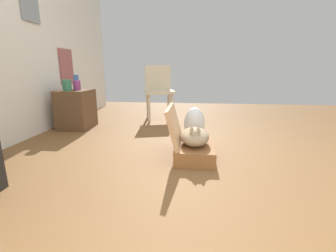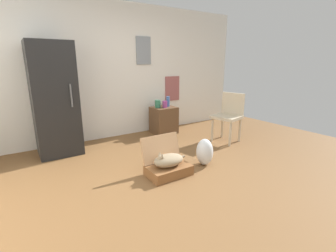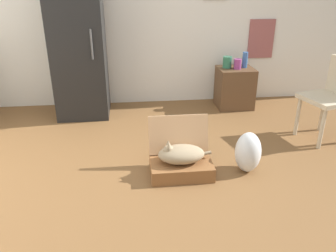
{
  "view_description": "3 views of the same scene",
  "coord_description": "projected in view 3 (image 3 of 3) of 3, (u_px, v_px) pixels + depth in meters",
  "views": [
    {
      "loc": [
        -2.1,
        0.14,
        0.86
      ],
      "look_at": [
        0.33,
        0.4,
        0.25
      ],
      "focal_mm": 24.54,
      "sensor_mm": 36.0,
      "label": 1
    },
    {
      "loc": [
        -1.57,
        -2.39,
        1.49
      ],
      "look_at": [
        0.37,
        0.56,
        0.55
      ],
      "focal_mm": 25.74,
      "sensor_mm": 36.0,
      "label": 2
    },
    {
      "loc": [
        -0.35,
        -2.63,
        1.72
      ],
      "look_at": [
        0.0,
        0.53,
        0.32
      ],
      "focal_mm": 36.29,
      "sensor_mm": 36.0,
      "label": 3
    }
  ],
  "objects": [
    {
      "name": "vase_round",
      "position": [
        238.0,
        64.0,
        4.62
      ],
      "size": [
        0.1,
        0.1,
        0.14
      ],
      "primitive_type": "cylinder",
      "color": "#8C387A",
      "rests_on": "side_table"
    },
    {
      "name": "vase_short",
      "position": [
        245.0,
        60.0,
        4.68
      ],
      "size": [
        0.07,
        0.07,
        0.21
      ],
      "primitive_type": "cylinder",
      "color": "#38609E",
      "rests_on": "side_table"
    },
    {
      "name": "suitcase_base",
      "position": [
        181.0,
        168.0,
        3.2
      ],
      "size": [
        0.58,
        0.38,
        0.14
      ],
      "primitive_type": "cube",
      "color": "brown",
      "rests_on": "ground"
    },
    {
      "name": "suitcase_lid",
      "position": [
        178.0,
        134.0,
        3.28
      ],
      "size": [
        0.58,
        0.13,
        0.37
      ],
      "primitive_type": "cube",
      "rotation": [
        1.31,
        0.0,
        0.0
      ],
      "color": "tan",
      "rests_on": "suitcase_base"
    },
    {
      "name": "chair",
      "position": [
        332.0,
        95.0,
        3.75
      ],
      "size": [
        0.56,
        0.57,
        0.92
      ],
      "rotation": [
        0.0,
        0.0,
        -1.32
      ],
      "color": "beige",
      "rests_on": "ground"
    },
    {
      "name": "refrigerator",
      "position": [
        79.0,
        48.0,
        4.29
      ],
      "size": [
        0.65,
        0.62,
        1.8
      ],
      "color": "black",
      "rests_on": "ground"
    },
    {
      "name": "wall_back",
      "position": [
        154.0,
        10.0,
        4.65
      ],
      "size": [
        6.4,
        0.15,
        2.6
      ],
      "color": "silver",
      "rests_on": "ground"
    },
    {
      "name": "side_table",
      "position": [
        235.0,
        88.0,
        4.8
      ],
      "size": [
        0.49,
        0.43,
        0.56
      ],
      "primitive_type": "cube",
      "color": "brown",
      "rests_on": "ground"
    },
    {
      "name": "cat",
      "position": [
        181.0,
        154.0,
        3.14
      ],
      "size": [
        0.51,
        0.28,
        0.21
      ],
      "color": "#998466",
      "rests_on": "suitcase_base"
    },
    {
      "name": "vase_tall",
      "position": [
        227.0,
        62.0,
        4.68
      ],
      "size": [
        0.12,
        0.12,
        0.16
      ],
      "primitive_type": "cylinder",
      "color": "#2D7051",
      "rests_on": "side_table"
    },
    {
      "name": "plastic_bag_white",
      "position": [
        248.0,
        152.0,
        3.21
      ],
      "size": [
        0.24,
        0.26,
        0.4
      ],
      "primitive_type": "ellipsoid",
      "color": "silver",
      "rests_on": "ground"
    },
    {
      "name": "ground_plane",
      "position": [
        174.0,
        181.0,
        3.12
      ],
      "size": [
        7.68,
        7.68,
        0.0
      ],
      "primitive_type": "plane",
      "color": "brown",
      "rests_on": "ground"
    }
  ]
}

